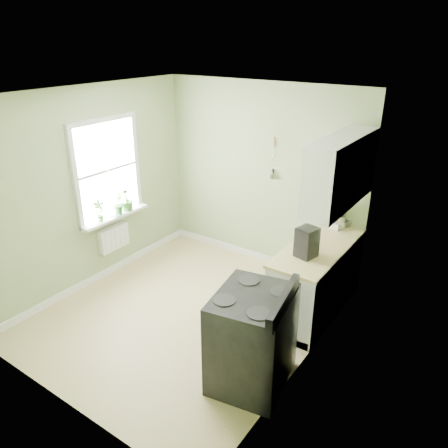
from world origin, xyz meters
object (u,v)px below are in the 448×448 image
Objects in this scene: kettle at (324,216)px; coffee_maker at (306,243)px; stand_mixer at (341,213)px; stove at (252,339)px.

kettle is 0.52× the size of coffee_maker.
stand_mixer is at bearing 89.41° from coffee_maker.
coffee_maker is (0.21, -1.05, 0.08)m from kettle.
stand_mixer is 1.07m from coffee_maker.
stand_mixer is (-0.00, 2.26, 0.57)m from stove.
coffee_maker is at bearing -78.49° from kettle.
coffee_maker reaches higher than kettle.
stove is 2.30m from kettle.
kettle is 1.07m from coffee_maker.
stove is 2.76× the size of stand_mixer.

